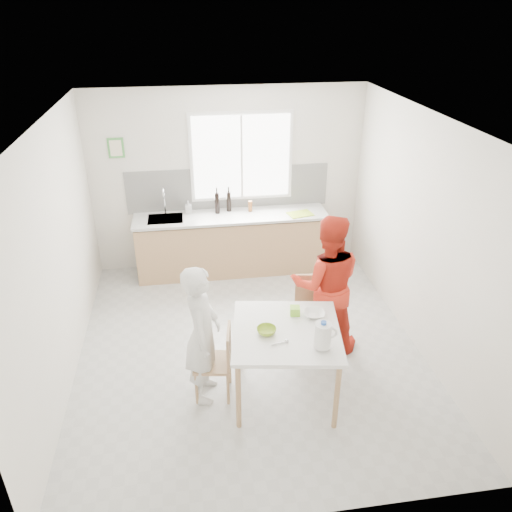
{
  "coord_description": "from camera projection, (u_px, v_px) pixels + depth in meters",
  "views": [
    {
      "loc": [
        -0.63,
        -4.79,
        3.76
      ],
      "look_at": [
        0.11,
        0.2,
        1.13
      ],
      "focal_mm": 35.0,
      "sensor_mm": 36.0,
      "label": 1
    }
  ],
  "objects": [
    {
      "name": "wine_bottle_a",
      "position": [
        217.0,
        203.0,
        7.29
      ],
      "size": [
        0.07,
        0.07,
        0.32
      ],
      "primitive_type": "cylinder",
      "color": "black",
      "rests_on": "kitchen_counter"
    },
    {
      "name": "backsplash",
      "position": [
        228.0,
        188.0,
        7.42
      ],
      "size": [
        3.0,
        0.02,
        0.65
      ],
      "primitive_type": "cube",
      "color": "white",
      "rests_on": "room_shell"
    },
    {
      "name": "chair_far",
      "position": [
        312.0,
        311.0,
        5.82
      ],
      "size": [
        0.48,
        0.48,
        0.92
      ],
      "rotation": [
        0.0,
        0.0,
        -0.15
      ],
      "color": "tan",
      "rests_on": "ground"
    },
    {
      "name": "ground",
      "position": [
        249.0,
        347.0,
        6.02
      ],
      "size": [
        4.5,
        4.5,
        0.0
      ],
      "primitive_type": "plane",
      "color": "#B7B7B2",
      "rests_on": "ground"
    },
    {
      "name": "person_red",
      "position": [
        326.0,
        284.0,
        5.68
      ],
      "size": [
        0.91,
        0.76,
        1.7
      ],
      "primitive_type": "imported",
      "rotation": [
        0.0,
        0.0,
        2.99
      ],
      "color": "red",
      "rests_on": "ground"
    },
    {
      "name": "soap_bottle",
      "position": [
        188.0,
        207.0,
        7.33
      ],
      "size": [
        0.09,
        0.1,
        0.19
      ],
      "primitive_type": "imported",
      "rotation": [
        0.0,
        0.0,
        -0.11
      ],
      "color": "#999999",
      "rests_on": "kitchen_counter"
    },
    {
      "name": "dining_table",
      "position": [
        286.0,
        337.0,
        4.99
      ],
      "size": [
        1.21,
        1.21,
        0.82
      ],
      "rotation": [
        0.0,
        0.0,
        -0.15
      ],
      "color": "white",
      "rests_on": "ground"
    },
    {
      "name": "person_white",
      "position": [
        202.0,
        334.0,
        4.98
      ],
      "size": [
        0.45,
        0.61,
        1.52
      ],
      "primitive_type": "imported",
      "rotation": [
        0.0,
        0.0,
        1.42
      ],
      "color": "white",
      "rests_on": "ground"
    },
    {
      "name": "picture_frame",
      "position": [
        116.0,
        148.0,
        6.9
      ],
      "size": [
        0.22,
        0.03,
        0.28
      ],
      "color": "#489945",
      "rests_on": "room_shell"
    },
    {
      "name": "wine_bottle_b",
      "position": [
        229.0,
        201.0,
        7.37
      ],
      "size": [
        0.07,
        0.07,
        0.3
      ],
      "primitive_type": "cylinder",
      "color": "black",
      "rests_on": "kitchen_counter"
    },
    {
      "name": "cutting_board",
      "position": [
        300.0,
        214.0,
        7.32
      ],
      "size": [
        0.4,
        0.32,
        0.01
      ],
      "primitive_type": "cube",
      "rotation": [
        0.0,
        0.0,
        0.23
      ],
      "color": "#A7C82E",
      "rests_on": "kitchen_counter"
    },
    {
      "name": "window",
      "position": [
        241.0,
        157.0,
        7.22
      ],
      "size": [
        1.5,
        0.06,
        1.3
      ],
      "color": "white",
      "rests_on": "room_shell"
    },
    {
      "name": "spoon",
      "position": [
        279.0,
        343.0,
        4.75
      ],
      "size": [
        0.16,
        0.04,
        0.01
      ],
      "primitive_type": "cylinder",
      "rotation": [
        0.0,
        1.57,
        0.19
      ],
      "color": "#A5A5AA",
      "rests_on": "dining_table"
    },
    {
      "name": "bowl_white",
      "position": [
        314.0,
        314.0,
        5.16
      ],
      "size": [
        0.25,
        0.25,
        0.05
      ],
      "primitive_type": "imported",
      "rotation": [
        0.0,
        0.0,
        -0.15
      ],
      "color": "white",
      "rests_on": "dining_table"
    },
    {
      "name": "jar_amber",
      "position": [
        250.0,
        206.0,
        7.39
      ],
      "size": [
        0.06,
        0.06,
        0.16
      ],
      "primitive_type": "cylinder",
      "color": "brown",
      "rests_on": "kitchen_counter"
    },
    {
      "name": "green_box",
      "position": [
        295.0,
        311.0,
        5.18
      ],
      "size": [
        0.11,
        0.11,
        0.09
      ],
      "primitive_type": "cube",
      "rotation": [
        0.0,
        0.0,
        -0.15
      ],
      "color": "#8CD832",
      "rests_on": "dining_table"
    },
    {
      "name": "milk_jug",
      "position": [
        323.0,
        335.0,
        4.63
      ],
      "size": [
        0.22,
        0.16,
        0.28
      ],
      "rotation": [
        0.0,
        0.0,
        -0.15
      ],
      "color": "white",
      "rests_on": "dining_table"
    },
    {
      "name": "chair_left",
      "position": [
        219.0,
        359.0,
        5.13
      ],
      "size": [
        0.43,
        0.43,
        0.82
      ],
      "rotation": [
        0.0,
        0.0,
        -1.73
      ],
      "color": "tan",
      "rests_on": "ground"
    },
    {
      "name": "kitchen_counter",
      "position": [
        231.0,
        245.0,
        7.54
      ],
      "size": [
        2.84,
        0.64,
        1.37
      ],
      "color": "tan",
      "rests_on": "ground"
    },
    {
      "name": "room_shell",
      "position": [
        248.0,
        222.0,
        5.26
      ],
      "size": [
        4.5,
        4.5,
        4.5
      ],
      "color": "silver",
      "rests_on": "ground"
    },
    {
      "name": "bowl_green",
      "position": [
        266.0,
        331.0,
        4.9
      ],
      "size": [
        0.22,
        0.22,
        0.06
      ],
      "primitive_type": "imported",
      "rotation": [
        0.0,
        0.0,
        -0.15
      ],
      "color": "#8EB329",
      "rests_on": "dining_table"
    }
  ]
}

